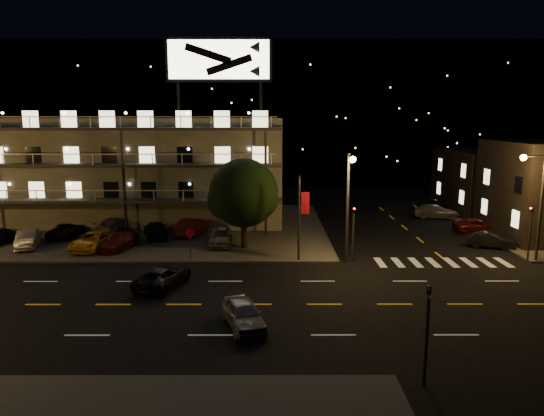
{
  "coord_description": "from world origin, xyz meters",
  "views": [
    {
      "loc": [
        2.95,
        -26.09,
        10.32
      ],
      "look_at": [
        3.04,
        8.0,
        4.12
      ],
      "focal_mm": 32.0,
      "sensor_mm": 36.0,
      "label": 1
    }
  ],
  "objects_px": {
    "lot_car_7": "(115,225)",
    "road_car_west": "(163,276)",
    "lot_car_4": "(220,236)",
    "tree": "(243,195)",
    "road_car_east": "(244,314)",
    "side_car_0": "(491,240)",
    "lot_car_2": "(94,241)"
  },
  "relations": [
    {
      "from": "lot_car_7",
      "to": "road_car_west",
      "type": "distance_m",
      "value": 16.17
    },
    {
      "from": "lot_car_4",
      "to": "lot_car_7",
      "type": "height_order",
      "value": "lot_car_4"
    },
    {
      "from": "tree",
      "to": "lot_car_7",
      "type": "distance_m",
      "value": 13.72
    },
    {
      "from": "road_car_east",
      "to": "lot_car_7",
      "type": "bearing_deg",
      "value": 104.69
    },
    {
      "from": "side_car_0",
      "to": "road_car_west",
      "type": "distance_m",
      "value": 26.53
    },
    {
      "from": "lot_car_4",
      "to": "side_car_0",
      "type": "xyz_separation_m",
      "value": [
        22.22,
        -0.4,
        -0.3
      ]
    },
    {
      "from": "lot_car_7",
      "to": "lot_car_2",
      "type": "bearing_deg",
      "value": 100.6
    },
    {
      "from": "road_car_east",
      "to": "tree",
      "type": "bearing_deg",
      "value": 75.52
    },
    {
      "from": "lot_car_7",
      "to": "side_car_0",
      "type": "distance_m",
      "value": 32.75
    },
    {
      "from": "side_car_0",
      "to": "road_car_east",
      "type": "relative_size",
      "value": 0.92
    },
    {
      "from": "lot_car_7",
      "to": "road_car_west",
      "type": "height_order",
      "value": "lot_car_7"
    },
    {
      "from": "lot_car_4",
      "to": "lot_car_7",
      "type": "relative_size",
      "value": 0.93
    },
    {
      "from": "lot_car_4",
      "to": "road_car_west",
      "type": "relative_size",
      "value": 0.96
    },
    {
      "from": "lot_car_4",
      "to": "lot_car_7",
      "type": "xyz_separation_m",
      "value": [
        -10.14,
        4.62,
        -0.07
      ]
    },
    {
      "from": "lot_car_7",
      "to": "road_car_east",
      "type": "distance_m",
      "value": 24.17
    },
    {
      "from": "tree",
      "to": "lot_car_2",
      "type": "height_order",
      "value": "tree"
    },
    {
      "from": "lot_car_7",
      "to": "side_car_0",
      "type": "height_order",
      "value": "lot_car_7"
    },
    {
      "from": "side_car_0",
      "to": "road_car_east",
      "type": "bearing_deg",
      "value": 149.98
    },
    {
      "from": "lot_car_2",
      "to": "lot_car_7",
      "type": "distance_m",
      "value": 5.88
    },
    {
      "from": "lot_car_2",
      "to": "road_car_east",
      "type": "distance_m",
      "value": 19.35
    },
    {
      "from": "lot_car_2",
      "to": "lot_car_4",
      "type": "relative_size",
      "value": 1.1
    },
    {
      "from": "road_car_east",
      "to": "lot_car_4",
      "type": "bearing_deg",
      "value": 82.37
    },
    {
      "from": "road_car_east",
      "to": "road_car_west",
      "type": "distance_m",
      "value": 8.17
    },
    {
      "from": "lot_car_7",
      "to": "road_car_east",
      "type": "bearing_deg",
      "value": 131.26
    },
    {
      "from": "road_car_east",
      "to": "road_car_west",
      "type": "bearing_deg",
      "value": 113.89
    },
    {
      "from": "lot_car_2",
      "to": "road_car_west",
      "type": "height_order",
      "value": "lot_car_2"
    },
    {
      "from": "road_car_east",
      "to": "road_car_west",
      "type": "height_order",
      "value": "road_car_east"
    },
    {
      "from": "lot_car_2",
      "to": "side_car_0",
      "type": "bearing_deg",
      "value": 12.43
    },
    {
      "from": "road_car_west",
      "to": "tree",
      "type": "bearing_deg",
      "value": -100.66
    },
    {
      "from": "tree",
      "to": "lot_car_7",
      "type": "relative_size",
      "value": 1.51
    },
    {
      "from": "lot_car_4",
      "to": "road_car_west",
      "type": "distance_m",
      "value": 10.04
    },
    {
      "from": "lot_car_2",
      "to": "road_car_west",
      "type": "xyz_separation_m",
      "value": [
        7.34,
        -8.44,
        -0.18
      ]
    }
  ]
}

